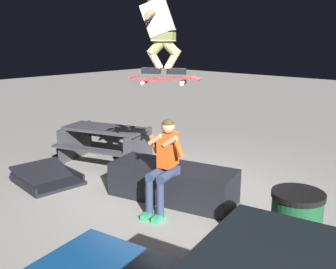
% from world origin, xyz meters
% --- Properties ---
extents(ground_plane, '(40.00, 40.00, 0.00)m').
position_xyz_m(ground_plane, '(0.00, 0.00, 0.00)').
color(ground_plane, gray).
extents(ledge_box_main, '(2.14, 1.21, 0.55)m').
position_xyz_m(ledge_box_main, '(-0.05, 0.12, 0.28)').
color(ledge_box_main, black).
rests_on(ledge_box_main, ground).
extents(person_sitting_on_ledge, '(0.59, 0.79, 1.39)m').
position_xyz_m(person_sitting_on_ledge, '(-0.24, 0.52, 0.79)').
color(person_sitting_on_ledge, '#2D3856').
rests_on(person_sitting_on_ledge, ground).
extents(skateboard, '(1.00, 0.65, 0.13)m').
position_xyz_m(skateboard, '(-0.23, 0.52, 1.97)').
color(skateboard, '#B72D2D').
extents(skater_airborne, '(0.63, 0.82, 1.12)m').
position_xyz_m(skater_airborne, '(-0.18, 0.55, 2.66)').
color(skater_airborne, black).
extents(kicker_ramp, '(1.29, 1.06, 0.33)m').
position_xyz_m(kicker_ramp, '(2.12, 1.09, 0.05)').
color(kicker_ramp, black).
rests_on(kicker_ramp, ground).
extents(picnic_table_back, '(2.03, 1.80, 0.75)m').
position_xyz_m(picnic_table_back, '(2.22, -0.34, 0.50)').
color(picnic_table_back, '#38383D').
rests_on(picnic_table_back, ground).
extents(trash_bin, '(0.56, 0.56, 0.95)m').
position_xyz_m(trash_bin, '(-2.36, 0.74, 0.48)').
color(trash_bin, '#19512D').
rests_on(trash_bin, ground).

